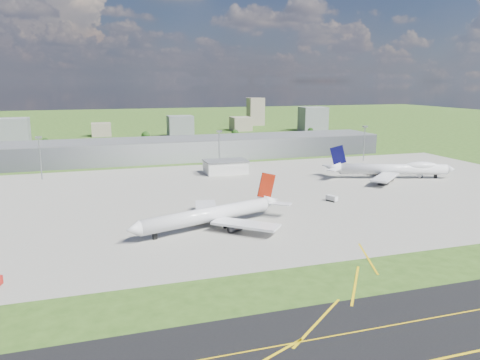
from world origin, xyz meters
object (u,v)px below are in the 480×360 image
object	(u,v)px
van_white_near	(332,199)
van_white_far	(420,176)
airliner_red_twin	(213,215)
airliner_blue_quad	(393,169)
tug_yellow	(193,222)

from	to	relation	value
van_white_near	van_white_far	distance (m)	86.74
airliner_red_twin	van_white_near	xyz separation A→B (m)	(65.67, 22.25, -3.76)
airliner_blue_quad	tug_yellow	distance (m)	146.01
airliner_red_twin	van_white_far	size ratio (longest dim) A/B	12.48
van_white_far	van_white_near	bearing A→B (deg)	171.14
van_white_near	airliner_blue_quad	bearing A→B (deg)	-81.88
tug_yellow	van_white_near	size ratio (longest dim) A/B	0.71
airliner_blue_quad	van_white_near	bearing A→B (deg)	-129.48
airliner_red_twin	van_white_far	bearing A→B (deg)	-177.05
airliner_blue_quad	van_white_near	size ratio (longest dim) A/B	12.05
tug_yellow	van_white_far	size ratio (longest dim) A/B	0.80
airliner_blue_quad	van_white_far	world-z (taller)	airliner_blue_quad
tug_yellow	van_white_far	bearing A→B (deg)	2.39
airliner_blue_quad	tug_yellow	xyz separation A→B (m)	(-134.97, -55.48, -4.62)
van_white_far	airliner_blue_quad	bearing A→B (deg)	135.77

